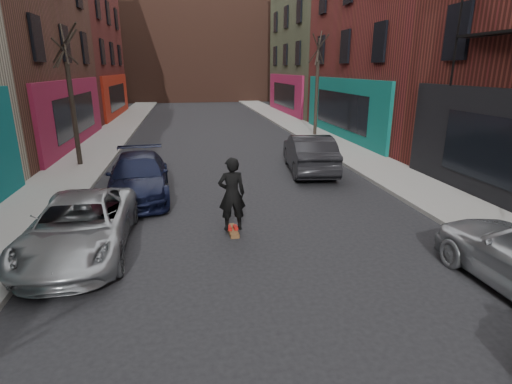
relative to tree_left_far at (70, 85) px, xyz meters
name	(u,v)px	position (x,y,z in m)	size (l,w,h in m)	color
sidewalk_left	(121,127)	(-0.05, 12.00, -3.31)	(2.50, 84.00, 0.13)	gray
sidewalk_right	(291,123)	(12.45, 12.00, -3.31)	(2.50, 84.00, 0.13)	gray
building_far	(195,44)	(6.20, 38.00, 3.62)	(40.00, 10.00, 14.00)	#47281E
tree_left_far	(70,85)	(0.00, 0.00, 0.00)	(2.00, 2.00, 6.50)	black
tree_right_far	(317,77)	(12.40, 6.00, 0.15)	(2.00, 2.00, 6.80)	black
parked_left_far	(80,226)	(2.08, -8.78, -2.74)	(2.13, 4.62, 1.28)	gray
parked_left_end	(139,177)	(2.94, -4.69, -2.70)	(1.90, 4.66, 1.35)	black
parked_right_end	(309,153)	(9.40, -2.45, -2.62)	(1.61, 4.61, 1.52)	black
skateboard	(233,231)	(5.59, -8.25, -3.33)	(0.22, 0.80, 0.10)	brown
skateboarder	(232,194)	(5.59, -8.25, -2.34)	(0.69, 0.45, 1.88)	black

